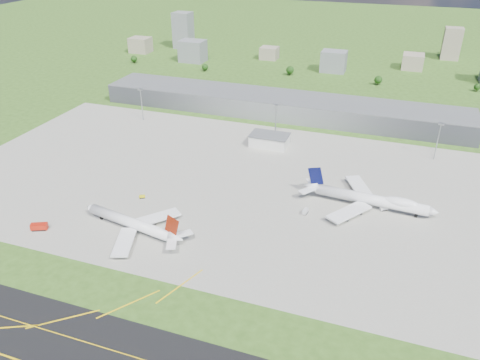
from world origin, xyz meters
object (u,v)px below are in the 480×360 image
(van_white_far, at_px, (384,209))
(tug_yellow, at_px, (142,197))
(airliner_blue_quad, at_px, (371,199))
(fire_truck, at_px, (39,227))
(airliner_red_twin, at_px, (134,224))
(van_white_near, at_px, (305,212))

(van_white_far, bearing_deg, tug_yellow, 159.81)
(airliner_blue_quad, height_order, fire_truck, airliner_blue_quad)
(airliner_blue_quad, height_order, tug_yellow, airliner_blue_quad)
(tug_yellow, bearing_deg, airliner_red_twin, -98.37)
(van_white_far, bearing_deg, fire_truck, 171.31)
(fire_truck, bearing_deg, tug_yellow, 29.36)
(airliner_red_twin, relative_size, van_white_near, 12.17)
(airliner_red_twin, height_order, tug_yellow, airliner_red_twin)
(airliner_red_twin, distance_m, van_white_far, 134.01)
(fire_truck, xyz_separation_m, tug_yellow, (33.36, 45.60, -0.94))
(airliner_blue_quad, relative_size, tug_yellow, 19.44)
(fire_truck, height_order, tug_yellow, fire_truck)
(tug_yellow, bearing_deg, airliner_blue_quad, -16.95)
(tug_yellow, height_order, van_white_far, van_white_far)
(airliner_blue_quad, height_order, van_white_near, airliner_blue_quad)
(airliner_red_twin, distance_m, van_white_near, 90.74)
(airliner_red_twin, bearing_deg, fire_truck, 28.29)
(airliner_red_twin, bearing_deg, airliner_blue_quad, -139.45)
(airliner_blue_quad, bearing_deg, tug_yellow, -161.32)
(tug_yellow, distance_m, van_white_far, 135.36)
(van_white_near, bearing_deg, airliner_blue_quad, -51.82)
(airliner_red_twin, distance_m, fire_truck, 48.99)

